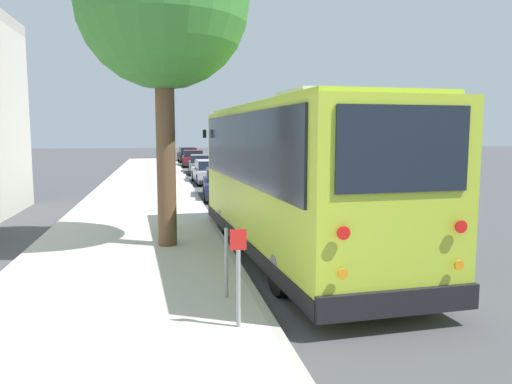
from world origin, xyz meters
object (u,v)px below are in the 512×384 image
Objects in this scene: parked_sedan_gray at (202,165)px; sign_post_far at (226,263)px; parked_sedan_maroon at (193,159)px; sign_post_near at (238,277)px; parked_sedan_silver at (209,172)px; parked_sedan_navy at (223,184)px; parked_sedan_black at (188,155)px; shuttle_bus at (295,172)px.

sign_post_far is (-26.10, 1.76, 0.12)m from parked_sedan_gray.
parked_sedan_maroon is 34.72m from sign_post_near.
sign_post_far is at bearing 179.14° from parked_sedan_gray.
parked_sedan_gray is 27.38m from sign_post_near.
sign_post_near reaches higher than parked_sedan_maroon.
parked_sedan_silver is at bearing -4.81° from sign_post_far.
parked_sedan_black reaches higher than parked_sedan_navy.
shuttle_bus reaches higher than parked_sedan_navy.
shuttle_bus is 30.52m from parked_sedan_maroon.
parked_sedan_navy is at bearing 177.51° from parked_sedan_black.
sign_post_near is at bearing 179.24° from parked_sedan_maroon.
parked_sedan_gray is 26.16m from sign_post_far.
shuttle_bus is 37.03m from parked_sedan_black.
shuttle_bus is at bearing 179.47° from parked_sedan_silver.
parked_sedan_gray is at bearing -3.68° from sign_post_near.
parked_sedan_black is at bearing 3.89° from parked_sedan_navy.
parked_sedan_maroon is at bearing -2.74° from sign_post_near.
parked_sedan_black is at bearing -1.24° from parked_sedan_silver.
parked_sedan_black is at bearing -2.86° from shuttle_bus.
parked_sedan_gray is 0.99× the size of parked_sedan_black.
sign_post_far is at bearing 173.78° from parked_sedan_silver.
sign_post_near is (-20.86, 1.65, 0.26)m from parked_sedan_silver.
parked_sedan_maroon is 0.93× the size of parked_sedan_black.
shuttle_bus is at bearing -24.53° from sign_post_near.
parked_sedan_navy is (10.24, 0.30, -1.31)m from shuttle_bus.
sign_post_far is (-2.96, 1.91, -1.18)m from shuttle_bus.
parked_sedan_maroon is (13.82, -0.01, 0.03)m from parked_sedan_silver.
parked_sedan_navy is 20.25m from parked_sedan_maroon.
parked_sedan_maroon is at bearing -2.88° from shuttle_bus.
parked_sedan_navy is 26.76m from parked_sedan_black.
sign_post_near is (-4.18, 1.91, -1.05)m from shuttle_bus.
sign_post_far is (-33.45, 1.66, 0.10)m from parked_sedan_maroon.
parked_sedan_silver is 19.70m from sign_post_far.
parked_sedan_maroon reaches higher than parked_sedan_silver.
parked_sedan_silver is at bearing -2.47° from shuttle_bus.
sign_post_far reaches higher than parked_sedan_silver.
parked_sedan_black is at bearing -2.28° from sign_post_far.
shuttle_bus is 6.93× the size of sign_post_near.
parked_sedan_gray is at bearing -3.85° from sign_post_far.
parked_sedan_navy is 3.83× the size of sign_post_far.
parked_sedan_black is (37.00, 0.32, -1.27)m from shuttle_bus.
parked_sedan_silver is 0.96× the size of parked_sedan_gray.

